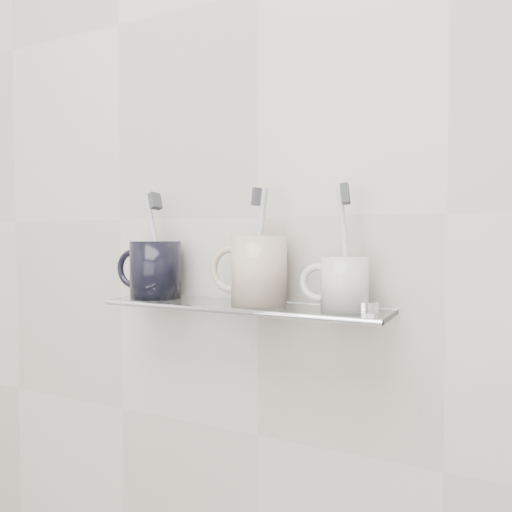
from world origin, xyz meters
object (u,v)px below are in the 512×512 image
Objects in this scene: mug_right at (345,284)px; mug_center at (259,270)px; shelf_glass at (242,306)px; mug_left at (156,270)px.

mug_center is at bearing -174.82° from mug_right.
shelf_glass is 0.19m from mug_left.
mug_left reaches higher than shelf_glass.
shelf_glass is 4.29× the size of mug_center.
shelf_glass is at bearing 16.96° from mug_left.
mug_right is at bearing -20.33° from mug_center.
mug_right is at bearing 1.61° from shelf_glass.
mug_center reaches higher than shelf_glass.
mug_left is 0.91× the size of mug_center.
mug_left is (-0.19, 0.00, 0.06)m from shelf_glass.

